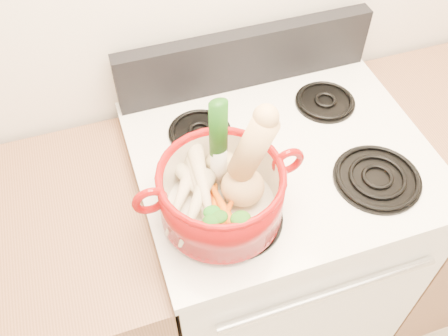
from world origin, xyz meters
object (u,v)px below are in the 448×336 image
object	(u,v)px
leek	(219,145)
dutch_oven	(221,193)
stove_body	(270,247)
squash	(244,163)

from	to	relation	value
leek	dutch_oven	bearing A→B (deg)	-110.08
stove_body	dutch_oven	size ratio (longest dim) A/B	3.22
squash	leek	size ratio (longest dim) A/B	0.93
stove_body	squash	xyz separation A→B (m)	(-0.17, -0.14, 0.66)
stove_body	dutch_oven	distance (m)	0.63
dutch_oven	stove_body	bearing A→B (deg)	30.69
stove_body	leek	world-z (taller)	leek
dutch_oven	leek	distance (m)	0.11
dutch_oven	leek	size ratio (longest dim) A/B	1.03
squash	leek	distance (m)	0.07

